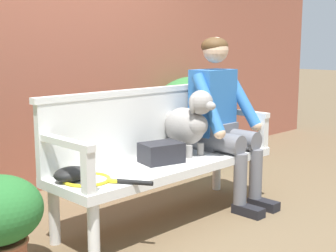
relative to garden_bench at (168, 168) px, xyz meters
The scene contains 12 objects.
ground_plane 0.38m from the garden_bench, ahead, with size 40.00×40.00×0.00m, color brown.
brick_garden_fence 1.57m from the garden_bench, 90.00° to the left, with size 8.00×0.30×2.18m, color #9E5642.
hedge_bush_far_left 1.72m from the garden_bench, 36.40° to the left, with size 1.02×0.82×0.92m, color #337538.
garden_bench is the anchor object (origin of this frame).
bench_backrest 0.39m from the garden_bench, 90.00° to the left, with size 1.82×0.06×0.50m.
bench_armrest_left_end 0.89m from the garden_bench, behind, with size 0.06×0.53×0.28m.
bench_armrest_right_end 0.89m from the garden_bench, ahead, with size 0.06×0.53×0.28m.
person_seated 0.66m from the garden_bench, ahead, with size 0.56×0.67×1.30m.
dog_on_bench 0.38m from the garden_bench, ahead, with size 0.23×0.50×0.49m.
tennis_racket 0.69m from the garden_bench, behind, with size 0.42×0.56×0.03m.
baseball_glove 0.78m from the garden_bench, behind, with size 0.22×0.17×0.09m, color black.
sports_bag 0.14m from the garden_bench, behind, with size 0.28×0.20×0.14m, color #232328.
Camera 1 is at (-2.32, -2.31, 1.25)m, focal length 50.79 mm.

